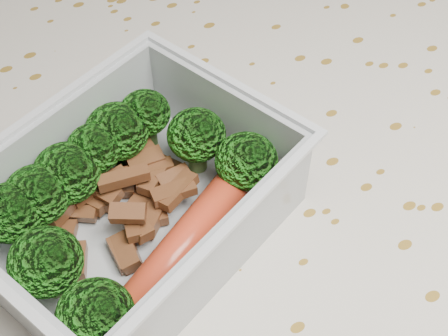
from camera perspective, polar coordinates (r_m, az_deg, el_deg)
dining_table at (r=0.47m, az=0.01°, el=-9.71°), size 1.40×0.90×0.75m
tablecloth at (r=0.43m, az=0.02°, el=-6.36°), size 1.46×0.96×0.19m
lunch_container at (r=0.37m, az=-8.29°, el=-3.81°), size 0.22×0.19×0.06m
broccoli_florets at (r=0.37m, az=-10.76°, el=-1.74°), size 0.17×0.15×0.05m
meat_pile at (r=0.39m, az=-8.89°, el=-2.66°), size 0.10×0.09×0.03m
sausage at (r=0.36m, az=-3.34°, el=-6.77°), size 0.14×0.08×0.02m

